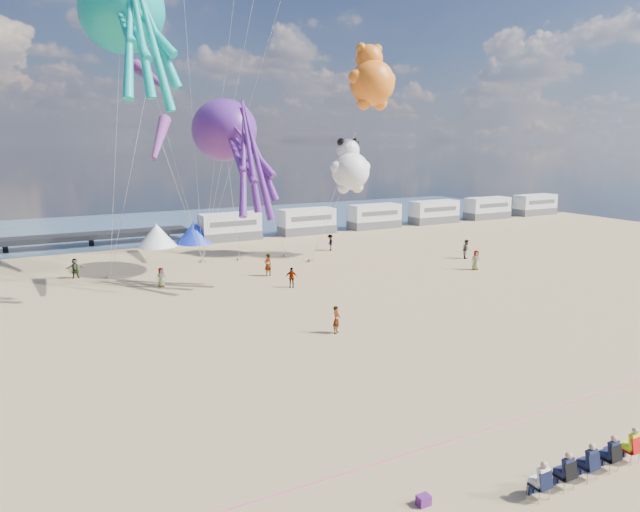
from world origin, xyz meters
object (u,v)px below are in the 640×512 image
Objects in this scene: motorhome_1 at (307,221)px; sandbag_e at (203,261)px; beachgoer_1 at (466,249)px; sandbag_a at (110,276)px; beachgoer_2 at (330,242)px; windsock_right at (160,138)px; motorhome_3 at (434,212)px; kite_octopus_teal at (121,11)px; kite_octopus_purple at (224,130)px; motorhome_0 at (230,227)px; sandbag_c at (311,260)px; spectator_row at (587,460)px; cooler_navy at (610,451)px; sandbag_d at (286,255)px; motorhome_2 at (374,216)px; kite_teddy_orange at (372,83)px; standing_person at (337,320)px; windsock_left at (149,76)px; tent_white at (157,235)px; motorhome_5 at (535,205)px; windsock_mid at (241,133)px; tent_blue at (195,232)px; sandbag_b at (240,259)px; beachgoer_6 at (161,277)px; beachgoer_4 at (75,268)px; motorhome_4 at (487,208)px; cooler_purple at (424,500)px; beachgoer_5 at (268,265)px; beachgoer_3 at (291,277)px.

sandbag_e is (-15.65, -10.15, -1.39)m from motorhome_1.
sandbag_a is at bearing 111.73° from beachgoer_1.
windsock_right reaches higher than beachgoer_2.
motorhome_3 reaches higher than sandbag_e.
kite_octopus_purple is (7.48, 1.32, -7.94)m from kite_octopus_teal.
motorhome_0 is at bearing 81.39° from windsock_right.
motorhome_0 and motorhome_3 have the same top height.
motorhome_0 is 14.67m from sandbag_c.
cooler_navy is (1.97, 0.53, -0.50)m from spectator_row.
sandbag_a and sandbag_d have the same top height.
sandbag_a is at bearing -164.00° from motorhome_3.
kite_teddy_orange reaches higher than motorhome_2.
sandbag_e is (-6.15, -10.15, -1.39)m from motorhome_0.
beachgoer_2 reaches higher than sandbag_e.
windsock_left reaches higher than standing_person.
motorhome_2 is 1.65× the size of tent_white.
kite_octopus_purple is (-52.96, -15.16, 10.16)m from motorhome_5.
sandbag_e is at bearing -162.34° from windsock_mid.
beachgoer_2 is at bearing -43.98° from tent_blue.
cooler_navy is at bearing -99.39° from sandbag_c.
tent_blue is 26.27m from kite_octopus_teal.
sandbag_c is at bearing 77.60° from spectator_row.
windsock_left reaches higher than spectator_row.
windsock_mid is at bearing -161.41° from motorhome_3.
sandbag_e is at bearing 171.47° from sandbag_b.
motorhome_0 is 0.58× the size of kite_octopus_purple.
sandbag_a is (-11.52, 36.08, -0.04)m from cooler_navy.
spectator_row is at bearing -105.75° from kite_octopus_purple.
sandbag_c is at bearing -150.90° from motorhome_3.
motorhome_2 is 4.05× the size of beachgoer_2.
motorhome_0 reaches higher than beachgoer_1.
beachgoer_1 is 0.26× the size of kite_teddy_orange.
standing_person is at bearing -10.87° from beachgoer_2.
beachgoer_6 is 15.79m from windsock_mid.
motorhome_5 is at bearing -8.41° from standing_person.
spectator_row is 16.05× the size of cooler_navy.
motorhome_4 is at bearing 8.81° from beachgoer_4.
beachgoer_2 reaches higher than sandbag_a.
sandbag_b is at bearing -165.37° from motorhome_4.
cooler_purple is (-6.43, -47.55, -1.04)m from tent_blue.
standing_person is at bearing 90.40° from spectator_row.
beachgoer_5 is (-50.45, -17.70, -0.58)m from motorhome_5.
tent_white is 8.00× the size of sandbag_a.
motorhome_2 is 30.52m from kite_octopus_purple.
beachgoer_4 is 18.20m from windsock_mid.
sandbag_c is at bearing 149.99° from kite_teddy_orange.
tent_blue is 18.47m from kite_octopus_purple.
beachgoer_3 is (2.14, 10.63, -0.03)m from standing_person.
beachgoer_3 is at bearing 0.79° from windsock_right.
tent_blue is at bearing 78.02° from sandbag_e.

